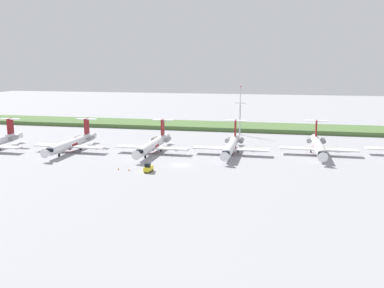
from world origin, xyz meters
The scene contains 11 objects.
ground_plane centered at (0.00, 30.00, 0.00)m, with size 500.00×500.00×0.00m, color #939399.
grass_berm centered at (0.00, 67.64, 0.84)m, with size 320.00×20.00×1.67m, color #4C6B38.
regional_jet_second centered at (-37.70, 10.55, 2.54)m, with size 22.81×31.00×9.00m.
regional_jet_third centered at (-12.06, 13.94, 2.54)m, with size 22.81×31.00×9.00m.
regional_jet_fourth centered at (11.77, 17.23, 2.54)m, with size 22.81×31.00×9.00m.
regional_jet_fifth centered at (37.56, 22.30, 2.54)m, with size 22.81×31.00×9.00m.
antenna_mast centered at (10.80, 52.33, 7.91)m, with size 4.40×0.50×18.87m.
baggage_tug centered at (-6.22, -8.88, 1.00)m, with size 1.72×3.20×2.30m.
safety_cone_front_marker centered at (-14.47, -8.54, 0.28)m, with size 0.44×0.44×0.55m, color orange.
safety_cone_mid_marker centered at (-11.43, -8.84, 0.28)m, with size 0.44×0.44×0.55m, color orange.
safety_cone_rear_marker centered at (-7.11, -8.07, 0.28)m, with size 0.44×0.44×0.55m, color orange.
Camera 1 is at (25.86, -104.72, 26.61)m, focal length 38.28 mm.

